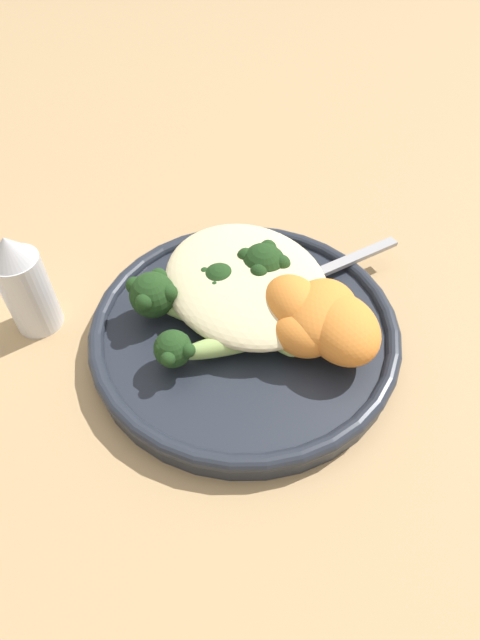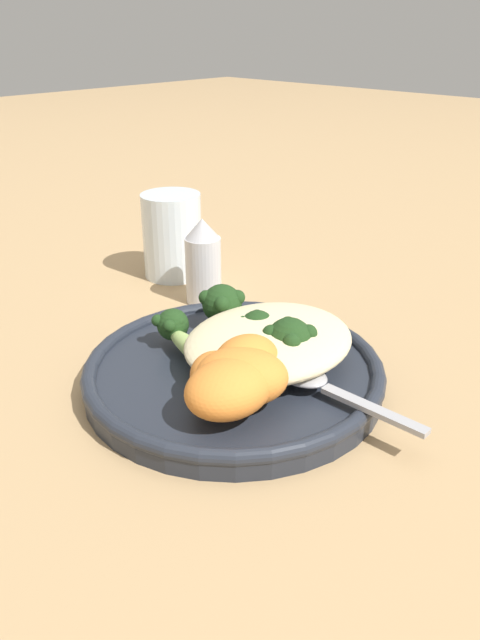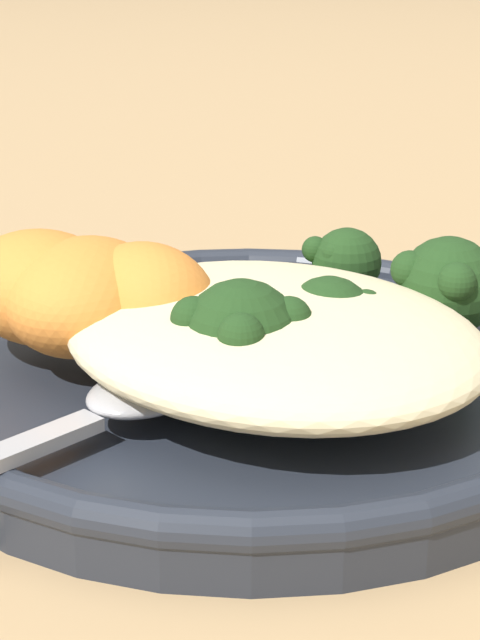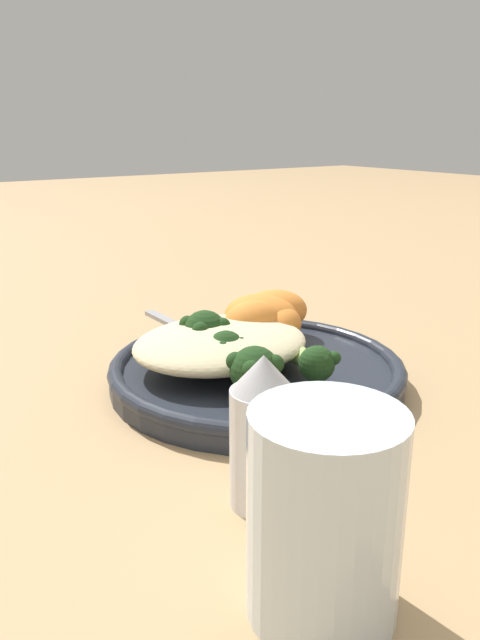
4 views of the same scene
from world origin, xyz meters
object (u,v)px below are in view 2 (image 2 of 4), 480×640
Objects in this scene: plate at (234,372)px; broccoli_stalk_2 at (220,316)px; broccoli_stalk_0 at (277,345)px; salt_shaker at (203,262)px; sweet_potato_chunk_3 at (215,375)px; quinoa_mound at (269,340)px; water_glass at (172,236)px; sweet_potato_chunk_2 at (246,361)px; broccoli_stalk_1 at (242,341)px; broccoli_stalk_3 at (183,338)px; spoon at (315,381)px; sweet_potato_chunk_0 at (229,389)px; sweet_potato_chunk_1 at (242,376)px.

plate is 0.06m from broccoli_stalk_2.
salt_shaker is (-0.08, -0.16, 0.00)m from broccoli_stalk_0.
sweet_potato_chunk_3 is at bearing -155.96° from broccoli_stalk_0.
water_glass is at bearing -112.93° from quinoa_mound.
salt_shaker is (-0.09, -0.14, 0.03)m from plate.
plate is 0.25m from water_glass.
sweet_potato_chunk_2 is at bearing 60.29° from water_glass.
broccoli_stalk_1 is at bearing 57.83° from salt_shaker.
plate is 0.05m from broccoli_stalk_3.
broccoli_stalk_2 is 0.09m from sweet_potato_chunk_2.
broccoli_stalk_0 is at bearing 65.22° from salt_shaker.
spoon is at bearing 68.41° from salt_shaker.
broccoli_stalk_0 is 0.07m from sweet_potato_chunk_0.
sweet_potato_chunk_0 is 0.52× the size of spoon.
sweet_potato_chunk_0 is 0.68× the size of water_glass.
sweet_potato_chunk_2 is 0.28m from water_glass.
broccoli_stalk_2 is at bearing 61.33° from water_glass.
water_glass is 1.06× the size of salt_shaker.
broccoli_stalk_1 is 0.06m from sweet_potato_chunk_3.
sweet_potato_chunk_1 is 0.70× the size of water_glass.
sweet_potato_chunk_2 is (0.04, 0.00, 0.00)m from broccoli_stalk_0.
water_glass is (-0.12, -0.21, 0.03)m from plate.
broccoli_stalk_1 is at bearing -48.17° from quinoa_mound.
water_glass is 0.08m from salt_shaker.
quinoa_mound is 1.38× the size of broccoli_stalk_1.
broccoli_stalk_0 is 0.04m from sweet_potato_chunk_2.
sweet_potato_chunk_1 is at bearing -143.68° from broccoli_stalk_1.
sweet_potato_chunk_3 is at bearing -15.36° from sweet_potato_chunk_2.
broccoli_stalk_2 is at bearing -122.05° from sweet_potato_chunk_2.
sweet_potato_chunk_1 is at bearing 50.21° from plate.
quinoa_mound is 2.19× the size of sweet_potato_chunk_1.
broccoli_stalk_3 is 0.22m from water_glass.
sweet_potato_chunk_2 is (-0.03, -0.02, -0.00)m from sweet_potato_chunk_0.
quinoa_mound is 0.07m from sweet_potato_chunk_3.
sweet_potato_chunk_2 is at bearing 55.76° from salt_shaker.
water_glass is at bearing -124.62° from sweet_potato_chunk_3.
plate is at bearing -169.68° from spoon.
sweet_potato_chunk_1 and sweet_potato_chunk_2 have the same top height.
plate is 4.52× the size of sweet_potato_chunk_2.
sweet_potato_chunk_0 is at bearing -137.04° from broccoli_stalk_0.
sweet_potato_chunk_0 is at bearing 51.07° from salt_shaker.
sweet_potato_chunk_2 is (0.05, 0.07, 0.00)m from broccoli_stalk_2.
water_glass is at bearing 94.95° from broccoli_stalk_0.
salt_shaker is (-0.07, -0.09, 0.01)m from broccoli_stalk_2.
broccoli_stalk_1 is 0.98× the size of broccoli_stalk_2.
broccoli_stalk_2 is at bearing 59.99° from broccoli_stalk_1.
salt_shaker reaches higher than sweet_potato_chunk_0.
water_glass is at bearing -108.52° from salt_shaker.
sweet_potato_chunk_0 is at bearing 25.98° from sweet_potato_chunk_2.
sweet_potato_chunk_3 is at bearing 55.38° from water_glass.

